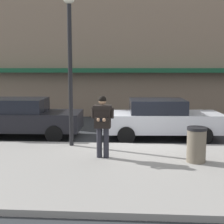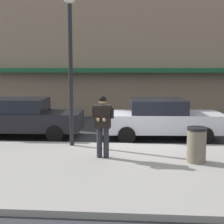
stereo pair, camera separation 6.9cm
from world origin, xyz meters
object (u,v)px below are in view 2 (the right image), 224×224
Objects in this scene: trash_bin at (196,145)px; street_lamp_post at (70,55)px; parked_sedan_mid at (161,119)px; man_texting_on_phone at (103,120)px; parked_sedan_near at (24,117)px.

street_lamp_post is at bearing 156.94° from trash_bin.
man_texting_on_phone is (-1.94, -3.18, 0.46)m from parked_sedan_mid.
trash_bin is (6.10, -3.36, -0.16)m from parked_sedan_near.
parked_sedan_mid is 3.76m from man_texting_on_phone.
parked_sedan_near reaches higher than trash_bin.
man_texting_on_phone is at bearing 174.48° from trash_bin.
parked_sedan_mid is 4.69× the size of trash_bin.
parked_sedan_near is at bearing 138.20° from man_texting_on_phone.
man_texting_on_phone is at bearing -41.80° from parked_sedan_near.
man_texting_on_phone is at bearing -121.35° from parked_sedan_mid.
trash_bin is at bearing -23.06° from street_lamp_post.
street_lamp_post is (-3.13, -1.81, 2.35)m from parked_sedan_mid.
street_lamp_post reaches higher than parked_sedan_near.
trash_bin is (2.62, -0.25, -0.62)m from man_texting_on_phone.
street_lamp_post is (2.28, -1.74, 2.35)m from parked_sedan_near.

